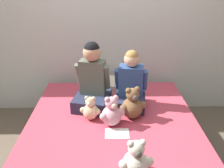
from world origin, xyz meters
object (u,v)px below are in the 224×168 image
Objects in this scene: child_on_left at (92,82)px; sign_card at (117,133)px; pillow_at_headboard at (111,85)px; child_on_right at (131,84)px; teddy_bear_between_children at (112,113)px; teddy_bear_held_by_right_child at (132,105)px; teddy_bear_at_foot_of_bed at (136,160)px; teddy_bear_held_by_left_child at (90,110)px; bed at (112,142)px.

child_on_left is 3.25× the size of sign_card.
sign_card is (0.04, -0.90, -0.05)m from pillow_at_headboard.
child_on_right reaches higher than teddy_bear_between_children.
child_on_left is at bearing 128.20° from teddy_bear_held_by_right_child.
child_on_right is at bearing 78.87° from teddy_bear_at_foot_of_bed.
teddy_bear_between_children is at bearing 107.44° from sign_card.
teddy_bear_held_by_right_child is at bearing -21.34° from child_on_left.
child_on_left is 0.32m from teddy_bear_held_by_left_child.
pillow_at_headboard is at bearing 73.62° from child_on_left.
child_on_left is 0.40m from child_on_right.
child_on_right is 0.44m from teddy_bear_between_children.
child_on_left is 1.48× the size of pillow_at_headboard.
teddy_bear_held_by_right_child is 0.23m from teddy_bear_between_children.
child_on_right is at bearing 73.06° from sign_card.
teddy_bear_at_foot_of_bed is at bearing -59.05° from child_on_left.
bed is 3.12× the size of child_on_right.
child_on_left is at bearing 114.82° from sign_card.
teddy_bear_at_foot_of_bed is (-0.04, -0.73, -0.01)m from teddy_bear_held_by_right_child.
child_on_right is 0.50m from teddy_bear_held_by_left_child.
teddy_bear_between_children is at bearing -168.11° from teddy_bear_held_by_right_child.
child_on_right reaches higher than bed.
teddy_bear_held_by_left_child is at bearing 108.28° from teddy_bear_at_foot_of_bed.
teddy_bear_held_by_left_child is (-0.01, -0.27, -0.17)m from child_on_left.
sign_card is at bearing 94.96° from teddy_bear_at_foot_of_bed.
child_on_right is at bearing 47.26° from teddy_bear_held_by_left_child.
sign_card is (-0.15, -0.26, -0.13)m from teddy_bear_held_by_right_child.
teddy_bear_at_foot_of_bed is (0.36, -0.71, 0.02)m from teddy_bear_held_by_left_child.
bed is at bearing 103.08° from sign_card.
child_on_left reaches higher than teddy_bear_at_foot_of_bed.
teddy_bear_at_foot_of_bed reaches higher than teddy_bear_held_by_left_child.
child_on_left reaches higher than bed.
teddy_bear_at_foot_of_bed is at bearing -112.52° from teddy_bear_held_by_right_child.
pillow_at_headboard is (-0.19, 0.63, -0.08)m from teddy_bear_held_by_right_child.
sign_card is (0.05, -0.15, -0.12)m from teddy_bear_between_children.
child_on_right is at bearing 37.16° from teddy_bear_between_children.
teddy_bear_at_foot_of_bed is at bearing -76.75° from bed.
bed is 5.78× the size of teddy_bear_held_by_right_child.
bed is 6.45× the size of teddy_bear_at_foot_of_bed.
sign_card is (-0.11, 0.46, -0.12)m from teddy_bear_at_foot_of_bed.
teddy_bear_held_by_left_child is 0.83× the size of teddy_bear_at_foot_of_bed.
child_on_right is 0.47m from pillow_at_headboard.
child_on_right is 2.07× the size of teddy_bear_at_foot_of_bed.
teddy_bear_held_by_right_child is at bearing -82.58° from child_on_right.
teddy_bear_at_foot_of_bed reaches higher than pillow_at_headboard.
teddy_bear_at_foot_of_bed is (-0.05, -0.98, -0.12)m from child_on_right.
teddy_bear_at_foot_of_bed is (0.16, -0.61, -0.00)m from teddy_bear_between_children.
teddy_bear_at_foot_of_bed is at bearing -99.83° from teddy_bear_between_children.
teddy_bear_held_by_left_child is at bearing 129.26° from teddy_bear_between_children.
teddy_bear_held_by_right_child is 0.33m from sign_card.
teddy_bear_held_by_right_child is 1.53× the size of sign_card.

